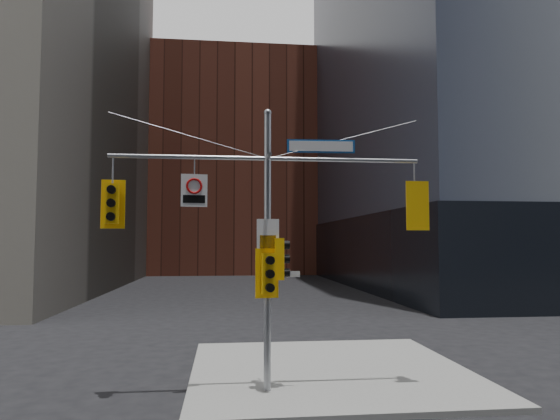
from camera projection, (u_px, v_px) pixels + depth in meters
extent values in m
cube|color=gray|center=(329.00, 370.00, 14.67)|extent=(8.00, 8.00, 0.15)
cube|color=black|center=(545.00, 252.00, 45.49)|extent=(36.40, 36.40, 6.00)
cube|color=brown|center=(233.00, 169.00, 68.91)|extent=(26.00, 20.00, 28.00)
cylinder|color=#919499|center=(267.00, 252.00, 12.69)|extent=(0.18, 0.18, 7.20)
sphere|color=#919499|center=(268.00, 113.00, 12.93)|extent=(0.20, 0.20, 0.20)
cylinder|color=#919499|center=(189.00, 157.00, 12.63)|extent=(4.00, 0.11, 0.11)
cylinder|color=#919499|center=(344.00, 160.00, 13.07)|extent=(4.00, 0.11, 0.11)
cylinder|color=#919499|center=(269.00, 156.00, 12.51)|extent=(0.10, 0.70, 0.10)
cylinder|color=#919499|center=(189.00, 136.00, 12.67)|extent=(4.00, 0.02, 1.12)
cylinder|color=#919499|center=(343.00, 139.00, 13.11)|extent=(4.00, 0.02, 1.12)
cube|color=#FFB90D|center=(112.00, 204.00, 12.35)|extent=(0.34, 0.25, 0.99)
cube|color=#FFB90D|center=(113.00, 204.00, 12.51)|extent=(0.59, 0.09, 1.23)
cylinder|color=black|center=(111.00, 190.00, 12.18)|extent=(0.22, 0.17, 0.21)
cylinder|color=black|center=(112.00, 190.00, 12.26)|extent=(0.18, 0.03, 0.18)
cylinder|color=black|center=(111.00, 203.00, 12.16)|extent=(0.22, 0.17, 0.21)
cylinder|color=black|center=(111.00, 203.00, 12.24)|extent=(0.18, 0.03, 0.18)
cylinder|color=black|center=(111.00, 217.00, 12.14)|extent=(0.22, 0.17, 0.21)
cylinder|color=black|center=(111.00, 217.00, 12.21)|extent=(0.18, 0.03, 0.18)
cube|color=#FFB90D|center=(415.00, 206.00, 13.21)|extent=(0.34, 0.24, 1.04)
cube|color=#FFB90D|center=(418.00, 206.00, 13.03)|extent=(0.62, 0.05, 1.29)
cylinder|color=black|center=(412.00, 194.00, 13.43)|extent=(0.22, 0.16, 0.22)
cylinder|color=black|center=(413.00, 194.00, 13.35)|extent=(0.19, 0.02, 0.19)
cylinder|color=black|center=(412.00, 207.00, 13.40)|extent=(0.22, 0.16, 0.22)
cylinder|color=black|center=(413.00, 206.00, 13.32)|extent=(0.19, 0.02, 0.19)
cylinder|color=black|center=(412.00, 220.00, 13.38)|extent=(0.22, 0.16, 0.22)
cylinder|color=black|center=(413.00, 219.00, 13.30)|extent=(0.19, 0.02, 0.19)
cube|color=#FFB90D|center=(278.00, 259.00, 12.71)|extent=(0.27, 0.36, 1.06)
cylinder|color=black|center=(286.00, 245.00, 12.78)|extent=(0.18, 0.24, 0.22)
cylinder|color=black|center=(283.00, 245.00, 12.76)|extent=(0.04, 0.19, 0.19)
cylinder|color=black|center=(286.00, 259.00, 12.75)|extent=(0.18, 0.24, 0.22)
cylinder|color=black|center=(283.00, 259.00, 12.74)|extent=(0.04, 0.19, 0.19)
cylinder|color=black|center=(286.00, 273.00, 12.73)|extent=(0.18, 0.24, 0.22)
cylinder|color=#0CE559|center=(283.00, 273.00, 12.71)|extent=(0.04, 0.19, 0.19)
cube|color=#FFB90D|center=(268.00, 274.00, 12.38)|extent=(0.35, 0.27, 1.00)
cube|color=#FFB90D|center=(267.00, 273.00, 12.55)|extent=(0.59, 0.12, 1.24)
cylinder|color=black|center=(270.00, 260.00, 12.22)|extent=(0.23, 0.18, 0.21)
cylinder|color=black|center=(269.00, 260.00, 12.29)|extent=(0.18, 0.04, 0.18)
cylinder|color=black|center=(270.00, 274.00, 12.20)|extent=(0.23, 0.18, 0.21)
cylinder|color=black|center=(269.00, 274.00, 12.27)|extent=(0.18, 0.04, 0.18)
cylinder|color=black|center=(270.00, 288.00, 12.17)|extent=(0.23, 0.18, 0.21)
cylinder|color=black|center=(269.00, 287.00, 12.25)|extent=(0.18, 0.04, 0.18)
cube|color=#104799|center=(321.00, 146.00, 13.03)|extent=(1.78, 0.12, 0.35)
cube|color=silver|center=(321.00, 146.00, 13.01)|extent=(1.68, 0.09, 0.27)
cube|color=silver|center=(194.00, 190.00, 12.57)|extent=(0.66, 0.11, 0.83)
torus|color=#B20A0A|center=(194.00, 186.00, 12.56)|extent=(0.41, 0.10, 0.41)
cube|color=black|center=(194.00, 199.00, 12.54)|extent=(0.55, 0.07, 0.20)
cube|color=silver|center=(268.00, 234.00, 12.61)|extent=(0.57, 0.08, 0.74)
cube|color=#D88C00|center=(268.00, 242.00, 12.57)|extent=(0.41, 0.04, 0.33)
cube|color=silver|center=(285.00, 274.00, 12.71)|extent=(0.77, 0.11, 0.15)
cube|color=#145926|center=(266.00, 284.00, 13.09)|extent=(0.13, 0.76, 0.15)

